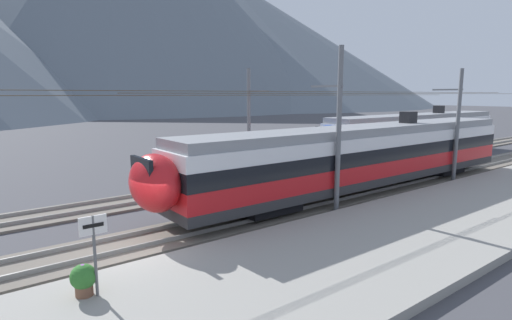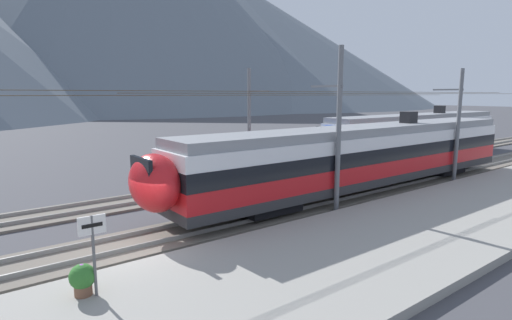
# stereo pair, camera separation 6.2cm
# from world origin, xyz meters

# --- Properties ---
(ground_plane) EXTENTS (400.00, 400.00, 0.00)m
(ground_plane) POSITION_xyz_m (0.00, 0.00, 0.00)
(ground_plane) COLOR #424247
(platform_slab) EXTENTS (120.00, 6.99, 0.32)m
(platform_slab) POSITION_xyz_m (0.00, -4.66, 0.16)
(platform_slab) COLOR gray
(platform_slab) RESTS_ON ground
(track_near) EXTENTS (120.00, 3.00, 0.28)m
(track_near) POSITION_xyz_m (0.00, 1.00, 0.07)
(track_near) COLOR #6B6359
(track_near) RESTS_ON ground
(track_far) EXTENTS (120.00, 3.00, 0.28)m
(track_far) POSITION_xyz_m (0.00, 6.88, 0.07)
(track_far) COLOR #6B6359
(track_far) RESTS_ON ground
(train_near_platform) EXTENTS (26.41, 3.04, 4.27)m
(train_near_platform) POSITION_xyz_m (13.82, 1.00, 2.23)
(train_near_platform) COLOR #2D2D30
(train_near_platform) RESTS_ON track_near
(train_far_track) EXTENTS (23.94, 2.84, 4.27)m
(train_far_track) POSITION_xyz_m (28.65, 6.88, 2.22)
(train_far_track) COLOR #2D2D30
(train_far_track) RESTS_ON track_far
(catenary_mast_mid) EXTENTS (41.85, 1.97, 7.81)m
(catenary_mast_mid) POSITION_xyz_m (9.81, -0.56, 4.08)
(catenary_mast_mid) COLOR slate
(catenary_mast_mid) RESTS_ON ground
(catenary_mast_east) EXTENTS (41.85, 1.97, 7.20)m
(catenary_mast_east) POSITION_xyz_m (21.06, -0.56, 3.81)
(catenary_mast_east) COLOR slate
(catenary_mast_east) RESTS_ON ground
(catenary_mast_far_side) EXTENTS (41.85, 2.27, 7.32)m
(catenary_mast_far_side) POSITION_xyz_m (11.62, 8.70, 3.86)
(catenary_mast_far_side) COLOR slate
(catenary_mast_far_side) RESTS_ON ground
(platform_sign) EXTENTS (0.70, 0.08, 2.19)m
(platform_sign) POSITION_xyz_m (-1.95, -2.76, 1.93)
(platform_sign) COLOR #59595B
(platform_sign) RESTS_ON platform_slab
(potted_plant_platform_edge) EXTENTS (0.68, 0.68, 0.87)m
(potted_plant_platform_edge) POSITION_xyz_m (-2.22, -2.55, 0.81)
(potted_plant_platform_edge) COLOR brown
(potted_plant_platform_edge) RESTS_ON platform_slab
(mountain_right_ridge) EXTENTS (214.92, 214.92, 68.09)m
(mountain_right_ridge) POSITION_xyz_m (112.61, 172.99, 34.05)
(mountain_right_ridge) COLOR slate
(mountain_right_ridge) RESTS_ON ground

